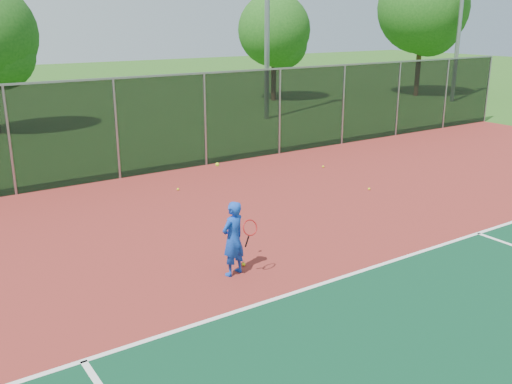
% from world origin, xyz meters
% --- Properties ---
extents(court_apron, '(30.00, 20.00, 0.02)m').
position_xyz_m(court_apron, '(0.00, 2.00, 0.01)').
color(court_apron, maroon).
rests_on(court_apron, ground).
extents(fence_back, '(30.00, 0.06, 3.03)m').
position_xyz_m(fence_back, '(0.00, 12.00, 1.56)').
color(fence_back, black).
rests_on(fence_back, court_apron).
extents(tennis_player, '(0.60, 0.65, 2.20)m').
position_xyz_m(tennis_player, '(-3.71, 4.27, 0.75)').
color(tennis_player, '#1442BC').
rests_on(tennis_player, court_apron).
extents(practice_ball_1, '(0.07, 0.07, 0.07)m').
position_xyz_m(practice_ball_1, '(-2.11, 9.85, 0.06)').
color(practice_ball_1, yellow).
rests_on(practice_ball_1, court_apron).
extents(practice_ball_2, '(0.07, 0.07, 0.07)m').
position_xyz_m(practice_ball_2, '(2.40, 6.85, 0.06)').
color(practice_ball_2, yellow).
rests_on(practice_ball_2, court_apron).
extents(practice_ball_3, '(0.07, 0.07, 0.07)m').
position_xyz_m(practice_ball_3, '(2.98, 9.53, 0.06)').
color(practice_ball_3, yellow).
rests_on(practice_ball_3, court_apron).
extents(practice_ball_4, '(0.07, 0.07, 0.07)m').
position_xyz_m(practice_ball_4, '(-3.35, 4.48, 0.06)').
color(practice_ball_4, yellow).
rests_on(practice_ball_4, court_apron).
extents(tree_back_mid, '(4.18, 4.18, 6.14)m').
position_xyz_m(tree_back_mid, '(11.15, 23.54, 3.85)').
color(tree_back_mid, '#382414').
rests_on(tree_back_mid, ground).
extents(tree_back_right, '(5.50, 5.50, 8.08)m').
position_xyz_m(tree_back_right, '(19.86, 20.22, 5.07)').
color(tree_back_right, '#382414').
rests_on(tree_back_right, ground).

